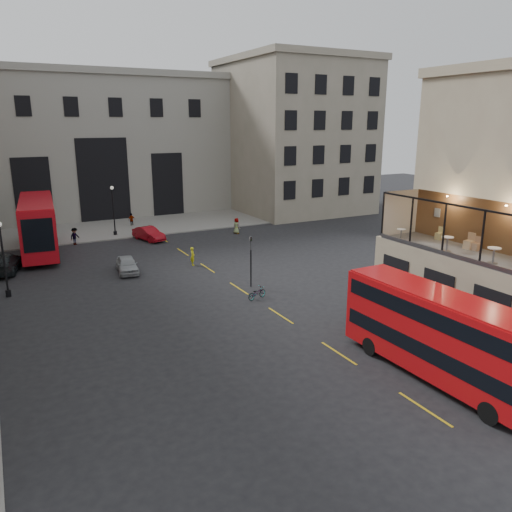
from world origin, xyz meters
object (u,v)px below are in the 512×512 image
traffic_light_near (251,255)px  bus_far (38,223)px  bicycle (257,293)px  car_c (5,263)px  pedestrian_d (237,226)px  car_b (149,234)px  street_lamp_b (114,214)px  pedestrian_c (132,220)px  pedestrian_b (75,236)px  bus_near (440,332)px  street_lamp_a (4,264)px  cafe_chair_c (469,244)px  pedestrian_e (33,256)px  traffic_light_far (25,233)px  car_a (127,265)px  cafe_chair_b (476,246)px  cafe_table_near (494,253)px  cafe_table_far (401,232)px  cyclist (193,256)px  cafe_chair_d (439,236)px  cafe_table_mid (447,242)px

traffic_light_near → bus_far: 22.02m
bicycle → car_c: bearing=28.2°
car_c → pedestrian_d: 23.31m
car_b → street_lamp_b: bearing=108.0°
bus_far → car_b: size_ratio=3.04×
street_lamp_b → pedestrian_c: (2.85, 4.11, -1.62)m
car_b → car_c: (-13.51, -5.64, 0.07)m
pedestrian_b → bus_near: bearing=-110.5°
street_lamp_a → bicycle: size_ratio=3.36×
car_c → pedestrian_c: size_ratio=3.40×
pedestrian_b → cafe_chair_c: cafe_chair_c is taller
traffic_light_near → pedestrian_e: size_ratio=2.42×
traffic_light_far → car_a: (6.80, -8.09, -1.77)m
car_a → pedestrian_d: bearing=39.4°
street_lamp_b → bus_far: 8.76m
pedestrian_b → cafe_chair_b: (17.72, -32.20, 3.99)m
pedestrian_e → car_b: bearing=116.7°
bicycle → pedestrian_b: bearing=4.3°
cafe_chair_c → bicycle: bearing=133.7°
bicycle → pedestrian_c: size_ratio=1.02×
street_lamp_a → cafe_table_near: size_ratio=6.24×
cafe_chair_b → pedestrian_e: bearing=130.0°
bus_far → pedestrian_d: size_ratio=7.48×
traffic_light_far → street_lamp_a: 10.20m
street_lamp_b → car_a: size_ratio=1.38×
pedestrian_c → cafe_table_far: cafe_table_far is taller
pedestrian_b → cafe_table_far: size_ratio=2.55×
bus_far → car_b: bus_far is taller
cyclist → pedestrian_d: (8.74, 9.51, 0.06)m
street_lamp_b → car_c: (-10.92, -9.42, -1.63)m
bus_near → cafe_chair_d: size_ratio=13.04×
car_b → pedestrian_e: pedestrian_e is taller
cafe_table_near → cafe_table_mid: size_ratio=1.01×
bicycle → cafe_chair_b: 14.17m
pedestrian_c → street_lamp_a: bearing=40.4°
pedestrian_e → cafe_table_mid: (20.39, -25.57, 4.37)m
pedestrian_e → cafe_chair_b: size_ratio=1.92×
cafe_table_near → cafe_table_mid: (-0.09, 2.99, -0.00)m
bicycle → pedestrian_d: 20.96m
pedestrian_d → cafe_chair_c: (1.22, -28.91, 4.04)m
cafe_chair_b → traffic_light_near: bearing=123.7°
street_lamp_b → cafe_chair_b: (13.28, -34.42, 2.45)m
car_c → traffic_light_far: bearing=-104.8°
bus_near → car_a: size_ratio=2.75×
bus_near → cafe_table_far: size_ratio=15.77×
cyclist → cafe_chair_d: bearing=-137.5°
traffic_light_near → pedestrian_c: 26.25m
pedestrian_e → cafe_table_mid: bearing=44.0°
traffic_light_near → cafe_chair_d: 12.98m
pedestrian_c → pedestrian_e: bearing=31.6°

